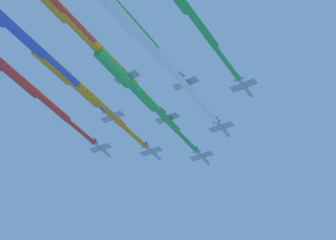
{
  "coord_description": "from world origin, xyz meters",
  "views": [
    {
      "loc": [
        -116.31,
        54.67,
        75.39
      ],
      "look_at": [
        0.0,
        0.0,
        188.99
      ],
      "focal_mm": 55.19,
      "sensor_mm": 36.0,
      "label": 1
    }
  ],
  "objects_px": {
    "jet_port_mid": "(82,33)",
    "jet_trail_port": "(110,0)",
    "jet_starboard_inner": "(149,46)",
    "jet_starboard_outer": "(22,36)",
    "jet_starboard_mid": "(17,78)",
    "jet_lead": "(140,94)",
    "jet_port_inner": "(82,90)"
  },
  "relations": [
    {
      "from": "jet_starboard_inner",
      "to": "jet_starboard_outer",
      "type": "bearing_deg",
      "value": 68.79
    },
    {
      "from": "jet_starboard_inner",
      "to": "jet_trail_port",
      "type": "relative_size",
      "value": 1.12
    },
    {
      "from": "jet_starboard_outer",
      "to": "jet_trail_port",
      "type": "distance_m",
      "value": 28.46
    },
    {
      "from": "jet_starboard_mid",
      "to": "jet_starboard_outer",
      "type": "xyz_separation_m",
      "value": [
        -17.38,
        2.6,
        -0.54
      ]
    },
    {
      "from": "jet_starboard_outer",
      "to": "jet_lead",
      "type": "bearing_deg",
      "value": -79.93
    },
    {
      "from": "jet_lead",
      "to": "jet_starboard_inner",
      "type": "distance_m",
      "value": 20.6
    },
    {
      "from": "jet_port_mid",
      "to": "jet_trail_port",
      "type": "distance_m",
      "value": 14.7
    },
    {
      "from": "jet_starboard_inner",
      "to": "jet_port_mid",
      "type": "xyz_separation_m",
      "value": [
        5.36,
        18.1,
        2.35
      ]
    },
    {
      "from": "jet_lead",
      "to": "jet_trail_port",
      "type": "relative_size",
      "value": 1.02
    },
    {
      "from": "jet_port_inner",
      "to": "jet_port_mid",
      "type": "height_order",
      "value": "jet_port_mid"
    },
    {
      "from": "jet_port_inner",
      "to": "jet_starboard_outer",
      "type": "height_order",
      "value": "jet_port_inner"
    },
    {
      "from": "jet_lead",
      "to": "jet_port_inner",
      "type": "xyz_separation_m",
      "value": [
        6.96,
        16.68,
        0.75
      ]
    },
    {
      "from": "jet_trail_port",
      "to": "jet_starboard_mid",
      "type": "bearing_deg",
      "value": 21.71
    },
    {
      "from": "jet_starboard_mid",
      "to": "jet_port_mid",
      "type": "bearing_deg",
      "value": -153.36
    },
    {
      "from": "jet_starboard_inner",
      "to": "jet_starboard_outer",
      "type": "distance_m",
      "value": 35.63
    },
    {
      "from": "jet_port_mid",
      "to": "jet_starboard_outer",
      "type": "xyz_separation_m",
      "value": [
        7.53,
        15.1,
        -1.04
      ]
    },
    {
      "from": "jet_starboard_mid",
      "to": "jet_starboard_outer",
      "type": "relative_size",
      "value": 0.99
    },
    {
      "from": "jet_starboard_mid",
      "to": "jet_trail_port",
      "type": "distance_m",
      "value": 42.23
    },
    {
      "from": "jet_lead",
      "to": "jet_starboard_mid",
      "type": "bearing_deg",
      "value": 73.88
    },
    {
      "from": "jet_port_inner",
      "to": "jet_starboard_mid",
      "type": "relative_size",
      "value": 0.94
    },
    {
      "from": "jet_starboard_mid",
      "to": "jet_trail_port",
      "type": "relative_size",
      "value": 1.08
    },
    {
      "from": "jet_port_mid",
      "to": "jet_trail_port",
      "type": "relative_size",
      "value": 1.15
    },
    {
      "from": "jet_port_inner",
      "to": "jet_starboard_inner",
      "type": "relative_size",
      "value": 0.9
    },
    {
      "from": "jet_starboard_outer",
      "to": "jet_starboard_inner",
      "type": "bearing_deg",
      "value": -111.21
    },
    {
      "from": "jet_port_mid",
      "to": "jet_starboard_outer",
      "type": "distance_m",
      "value": 16.9
    },
    {
      "from": "jet_starboard_inner",
      "to": "jet_starboard_mid",
      "type": "xyz_separation_m",
      "value": [
        30.26,
        30.59,
        1.85
      ]
    },
    {
      "from": "jet_lead",
      "to": "jet_starboard_inner",
      "type": "height_order",
      "value": "jet_lead"
    },
    {
      "from": "jet_lead",
      "to": "jet_starboard_mid",
      "type": "relative_size",
      "value": 0.94
    },
    {
      "from": "jet_lead",
      "to": "jet_port_inner",
      "type": "height_order",
      "value": "jet_port_inner"
    },
    {
      "from": "jet_trail_port",
      "to": "jet_port_inner",
      "type": "bearing_deg",
      "value": -6.3
    },
    {
      "from": "jet_port_mid",
      "to": "jet_trail_port",
      "type": "height_order",
      "value": "jet_port_mid"
    },
    {
      "from": "jet_lead",
      "to": "jet_starboard_outer",
      "type": "xyz_separation_m",
      "value": [
        -6.9,
        38.85,
        0.31
      ]
    }
  ]
}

